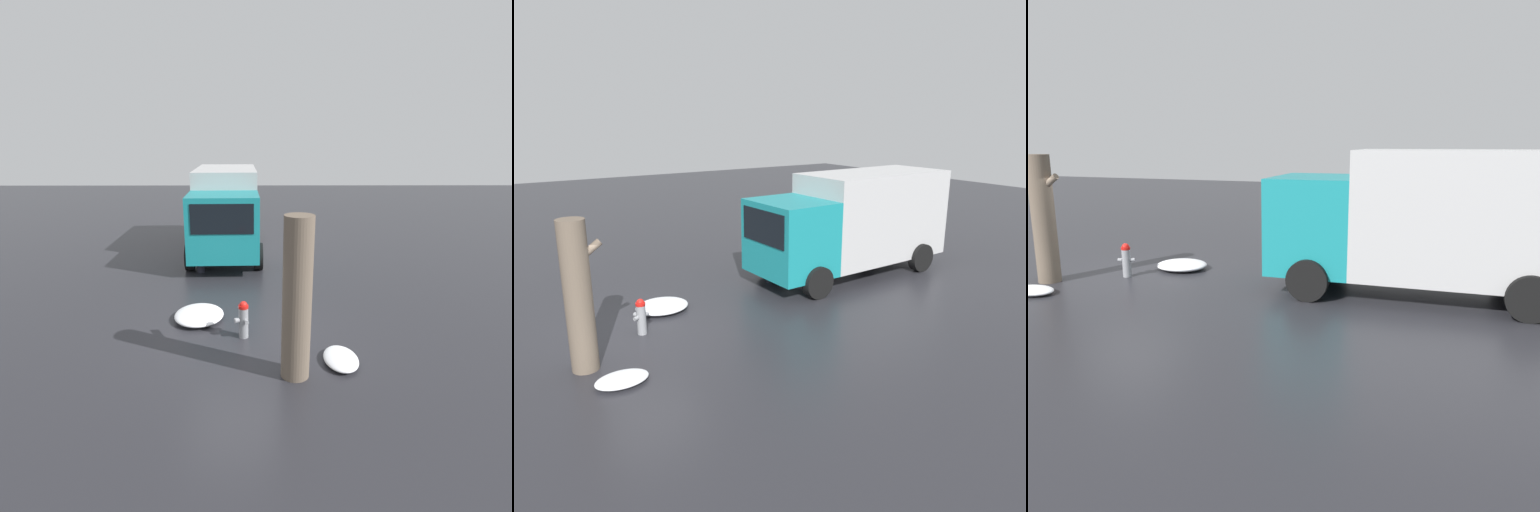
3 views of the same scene
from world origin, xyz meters
TOP-DOWN VIEW (x-y plane):
  - ground_plane at (0.00, 0.00)m, footprint 60.00×60.00m
  - fire_hydrant at (-0.00, 0.00)m, footprint 0.41×0.33m
  - tree_trunk at (-1.50, -0.99)m, footprint 0.80×0.53m
  - delivery_truck at (7.15, 0.83)m, footprint 6.55×2.73m
  - pedestrian at (4.50, 1.51)m, footprint 0.37×0.37m
  - snow_pile_by_hydrant at (-1.07, -1.94)m, footprint 1.01×0.68m
  - snow_pile_curbside at (0.91, 1.11)m, footprint 1.35×1.19m

SIDE VIEW (x-z plane):
  - ground_plane at x=0.00m, z-range 0.00..0.00m
  - snow_pile_by_hydrant at x=-1.07m, z-range 0.00..0.17m
  - snow_pile_curbside at x=0.91m, z-range 0.00..0.23m
  - fire_hydrant at x=0.00m, z-range 0.01..0.86m
  - pedestrian at x=4.50m, z-range 0.08..1.78m
  - tree_trunk at x=-1.50m, z-range 0.01..3.04m
  - delivery_truck at x=7.15m, z-range 0.12..3.27m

